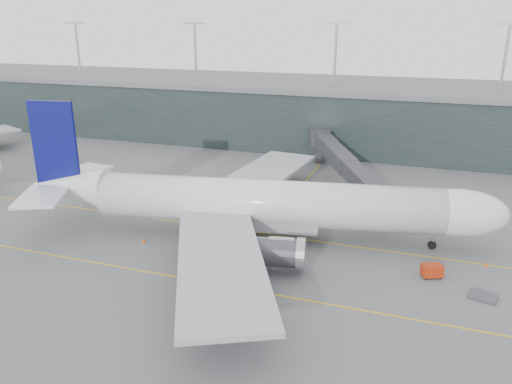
% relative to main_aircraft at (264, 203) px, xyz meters
% --- Properties ---
extents(ground, '(320.00, 320.00, 0.00)m').
position_rel_main_aircraft_xyz_m(ground, '(-5.64, 5.45, -5.37)').
color(ground, '#515055').
rests_on(ground, ground).
extents(taxiline_a, '(160.00, 0.25, 0.02)m').
position_rel_main_aircraft_xyz_m(taxiline_a, '(-5.64, 1.45, -5.36)').
color(taxiline_a, gold).
rests_on(taxiline_a, ground).
extents(taxiline_b, '(160.00, 0.25, 0.02)m').
position_rel_main_aircraft_xyz_m(taxiline_b, '(-5.64, -14.55, -5.36)').
color(taxiline_b, gold).
rests_on(taxiline_b, ground).
extents(taxiline_lead_main, '(0.25, 60.00, 0.02)m').
position_rel_main_aircraft_xyz_m(taxiline_lead_main, '(-0.64, 25.45, -5.36)').
color(taxiline_lead_main, gold).
rests_on(taxiline_lead_main, ground).
extents(terminal, '(240.00, 36.00, 29.00)m').
position_rel_main_aircraft_xyz_m(terminal, '(-5.64, 63.44, 2.25)').
color(terminal, black).
rests_on(terminal, ground).
extents(main_aircraft, '(68.06, 63.17, 19.15)m').
position_rel_main_aircraft_xyz_m(main_aircraft, '(0.00, 0.00, 0.00)').
color(main_aircraft, silver).
rests_on(main_aircraft, ground).
extents(jet_bridge, '(22.92, 44.68, 7.24)m').
position_rel_main_aircraft_xyz_m(jet_bridge, '(7.86, 29.44, 0.05)').
color(jet_bridge, '#2D2E33').
rests_on(jet_bridge, ground).
extents(gse_cart, '(2.84, 2.39, 1.65)m').
position_rel_main_aircraft_xyz_m(gse_cart, '(23.17, -4.25, -4.45)').
color(gse_cart, '#9D270B').
rests_on(gse_cart, ground).
extents(baggage_dolly, '(3.46, 3.06, 0.29)m').
position_rel_main_aircraft_xyz_m(baggage_dolly, '(28.84, -7.39, -5.20)').
color(baggage_dolly, '#3C3C41').
rests_on(baggage_dolly, ground).
extents(uld_a, '(1.91, 1.54, 1.71)m').
position_rel_main_aircraft_xyz_m(uld_a, '(-9.07, 14.89, -4.48)').
color(uld_a, '#3C3B41').
rests_on(uld_a, ground).
extents(uld_b, '(2.00, 1.71, 1.63)m').
position_rel_main_aircraft_xyz_m(uld_b, '(-8.97, 17.32, -4.52)').
color(uld_b, '#3C3B41').
rests_on(uld_b, ground).
extents(uld_c, '(2.52, 2.21, 1.96)m').
position_rel_main_aircraft_xyz_m(uld_c, '(-4.88, 16.62, -4.34)').
color(uld_c, '#3C3B41').
rests_on(uld_c, ground).
extents(cone_nose, '(0.48, 0.48, 0.77)m').
position_rel_main_aircraft_xyz_m(cone_nose, '(29.77, 0.87, -4.99)').
color(cone_nose, '#F0560D').
rests_on(cone_nose, ground).
extents(cone_wing_stbd, '(0.44, 0.44, 0.71)m').
position_rel_main_aircraft_xyz_m(cone_wing_stbd, '(5.25, -13.70, -5.02)').
color(cone_wing_stbd, orange).
rests_on(cone_wing_stbd, ground).
extents(cone_wing_port, '(0.49, 0.49, 0.78)m').
position_rel_main_aircraft_xyz_m(cone_wing_port, '(2.82, 16.61, -4.99)').
color(cone_wing_port, orange).
rests_on(cone_wing_port, ground).
extents(cone_tail, '(0.50, 0.50, 0.79)m').
position_rel_main_aircraft_xyz_m(cone_tail, '(-15.57, -7.16, -4.98)').
color(cone_tail, '#D9530C').
rests_on(cone_tail, ground).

